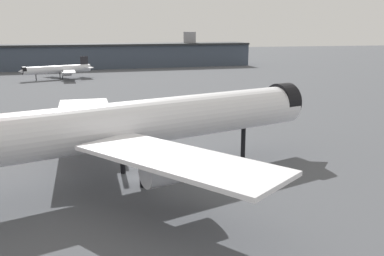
{
  "coord_description": "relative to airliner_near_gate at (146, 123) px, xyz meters",
  "views": [
    {
      "loc": [
        -7.04,
        -65.22,
        23.71
      ],
      "look_at": [
        10.36,
        2.73,
        7.08
      ],
      "focal_mm": 39.56,
      "sensor_mm": 36.0,
      "label": 1
    }
  ],
  "objects": [
    {
      "name": "ground",
      "position": [
        -2.16,
        -0.07,
        -9.05
      ],
      "size": [
        900.0,
        900.0,
        0.0
      ],
      "primitive_type": "plane",
      "color": "#4C4F54"
    },
    {
      "name": "airliner_near_gate",
      "position": [
        0.0,
        0.0,
        0.0
      ],
      "size": [
        68.43,
        60.75,
        20.54
      ],
      "rotation": [
        0.0,
        0.0,
        0.31
      ],
      "color": "white",
      "rests_on": "ground"
    },
    {
      "name": "airliner_far_taxiway",
      "position": [
        -20.92,
        145.72,
        -4.53
      ],
      "size": [
        34.97,
        31.21,
        10.27
      ],
      "rotation": [
        0.0,
        0.0,
        3.51
      ],
      "color": "silver",
      "rests_on": "ground"
    },
    {
      "name": "terminal_building",
      "position": [
        -27.15,
        199.04,
        -1.72
      ],
      "size": [
        246.79,
        35.0,
        21.38
      ],
      "rotation": [
        0.0,
        0.0,
        0.04
      ],
      "color": "#3D4756",
      "rests_on": "ground"
    },
    {
      "name": "service_truck_front",
      "position": [
        22.04,
        34.15,
        -7.46
      ],
      "size": [
        5.66,
        2.93,
        3.0
      ],
      "rotation": [
        0.0,
        0.0,
        6.21
      ],
      "color": "black",
      "rests_on": "ground"
    }
  ]
}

